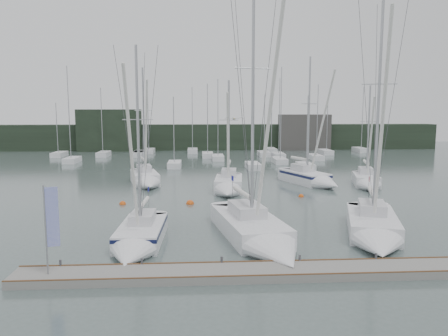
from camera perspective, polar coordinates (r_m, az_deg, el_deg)
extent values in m
plane|color=#4A5A57|center=(26.71, 3.55, -9.94)|extent=(160.00, 160.00, 0.00)
cube|color=slate|center=(21.97, 5.20, -13.38)|extent=(24.00, 2.00, 0.40)
cube|color=black|center=(87.49, -1.45, 4.07)|extent=(90.00, 4.00, 5.00)
cube|color=black|center=(86.99, -14.73, 4.78)|extent=(12.00, 3.00, 8.00)
cube|color=#43413E|center=(87.97, 10.44, 4.61)|extent=(10.00, 3.00, 7.00)
cube|color=silver|center=(82.40, 6.13, 2.30)|extent=(1.80, 4.50, 0.90)
cylinder|color=#9DA0A5|center=(81.58, 6.24, 6.04)|extent=(0.12, 0.12, 9.90)
cube|color=silver|center=(71.62, 11.85, 1.36)|extent=(1.80, 4.50, 0.90)
cylinder|color=#9DA0A5|center=(70.74, 12.10, 6.14)|extent=(0.12, 0.12, 11.08)
cube|color=silver|center=(76.45, -11.17, 1.77)|extent=(1.80, 4.50, 0.90)
cylinder|color=#9DA0A5|center=(75.61, -11.32, 5.52)|extent=(0.12, 0.12, 9.14)
cube|color=silver|center=(81.63, -9.74, 2.18)|extent=(1.80, 4.50, 0.90)
cylinder|color=#9DA0A5|center=(80.77, -9.88, 6.56)|extent=(0.12, 0.12, 11.61)
cube|color=silver|center=(61.32, -6.48, 0.43)|extent=(1.80, 4.50, 0.90)
cylinder|color=#9DA0A5|center=(60.40, -6.58, 5.00)|extent=(0.12, 0.12, 8.94)
cube|color=silver|center=(60.19, 10.59, 0.21)|extent=(1.80, 4.50, 0.90)
cylinder|color=#9DA0A5|center=(59.27, 10.82, 4.92)|extent=(0.12, 0.12, 9.06)
cube|color=silver|center=(77.55, -10.94, 1.86)|extent=(1.80, 4.50, 0.90)
cylinder|color=#9DA0A5|center=(76.70, -11.09, 5.87)|extent=(0.12, 0.12, 9.99)
cube|color=silver|center=(86.72, 17.35, 2.26)|extent=(1.80, 4.50, 0.90)
cylinder|color=#9DA0A5|center=(85.92, 17.64, 6.28)|extent=(0.12, 0.12, 11.32)
cube|color=silver|center=(73.64, 7.09, 1.64)|extent=(1.80, 4.50, 0.90)
cylinder|color=#9DA0A5|center=(72.75, 7.25, 6.77)|extent=(0.12, 0.12, 12.30)
cube|color=silver|center=(77.68, -15.45, 1.73)|extent=(1.80, 4.50, 0.90)
cylinder|color=#9DA0A5|center=(76.83, -15.68, 6.04)|extent=(0.12, 0.12, 10.80)
cube|color=silver|center=(80.71, 13.12, 2.03)|extent=(1.80, 4.50, 0.90)
cylinder|color=#9DA0A5|center=(79.89, 13.34, 5.84)|extent=(0.12, 0.12, 9.88)
cube|color=silver|center=(65.94, 7.26, 0.92)|extent=(1.80, 4.50, 0.90)
cylinder|color=#9DA0A5|center=(64.99, 7.45, 7.11)|extent=(0.12, 0.12, 13.33)
cube|color=silver|center=(79.54, -20.72, 1.64)|extent=(1.80, 4.50, 0.90)
cylinder|color=#9DA0A5|center=(78.75, -20.99, 4.93)|extent=(0.12, 0.12, 8.29)
cube|color=silver|center=(59.71, 3.80, 0.26)|extent=(1.80, 4.50, 0.90)
cylinder|color=#9DA0A5|center=(58.72, 3.92, 6.39)|extent=(0.12, 0.12, 11.88)
cube|color=silver|center=(73.49, -2.15, 1.68)|extent=(1.80, 4.50, 0.90)
cylinder|color=#9DA0A5|center=(72.59, -2.17, 6.47)|extent=(0.12, 0.12, 11.40)
cube|color=silver|center=(70.05, -19.22, 0.95)|extent=(1.80, 4.50, 0.90)
cylinder|color=#9DA0A5|center=(69.14, -19.60, 6.87)|extent=(0.12, 0.12, 13.57)
cube|color=silver|center=(69.51, -0.81, 1.34)|extent=(1.80, 4.50, 0.90)
cylinder|color=#9DA0A5|center=(68.59, -0.80, 6.60)|extent=(0.12, 0.12, 11.88)
cube|color=silver|center=(75.60, 5.19, 1.82)|extent=(1.80, 4.50, 0.90)
cylinder|color=#9DA0A5|center=(74.75, 5.30, 5.82)|extent=(0.12, 0.12, 9.68)
cube|color=silver|center=(81.00, -4.12, 2.23)|extent=(1.80, 4.50, 0.90)
cylinder|color=#9DA0A5|center=(80.15, -4.16, 6.51)|extent=(0.12, 0.12, 11.21)
cube|color=silver|center=(27.76, -10.67, -8.52)|extent=(2.77, 6.01, 1.33)
cone|color=silver|center=(23.79, -12.31, -11.35)|extent=(2.65, 2.63, 2.56)
cube|color=silver|center=(27.93, -10.58, -6.35)|extent=(1.49, 2.42, 0.62)
cylinder|color=#9DA0A5|center=(26.30, -11.14, 3.89)|extent=(0.16, 0.16, 10.69)
cylinder|color=silver|center=(28.46, -10.38, -4.43)|extent=(0.35, 2.90, 0.25)
cube|color=#10163D|center=(27.64, -10.69, -7.64)|extent=(2.79, 6.03, 0.22)
cube|color=navy|center=(30.26, -9.84, -2.76)|extent=(0.04, 0.48, 0.32)
cube|color=silver|center=(28.54, 3.29, -7.81)|extent=(4.63, 8.39, 1.53)
cone|color=silver|center=(23.43, 7.45, -11.37)|extent=(3.82, 3.93, 3.27)
cube|color=silver|center=(28.74, 3.00, -5.39)|extent=(2.34, 3.44, 0.71)
cylinder|color=#9DA0A5|center=(26.97, 3.79, 9.58)|extent=(0.18, 0.18, 15.51)
cylinder|color=silver|center=(29.55, 2.41, -3.20)|extent=(0.98, 3.86, 0.29)
cube|color=navy|center=(31.90, 1.12, -1.36)|extent=(0.12, 0.55, 0.37)
cube|color=silver|center=(30.70, 18.76, -7.12)|extent=(4.93, 7.48, 1.50)
cone|color=silver|center=(25.98, 19.67, -9.86)|extent=(3.75, 3.72, 3.00)
cube|color=silver|center=(30.93, 18.77, -4.91)|extent=(2.40, 3.13, 0.70)
cylinder|color=#9DA0A5|center=(29.24, 19.51, 7.55)|extent=(0.18, 0.18, 14.06)
cylinder|color=silver|center=(31.61, 18.71, -2.97)|extent=(1.27, 3.30, 0.28)
cube|color=maroon|center=(33.75, 18.43, -1.35)|extent=(0.18, 0.52, 0.36)
cube|color=silver|center=(48.38, -10.31, -1.46)|extent=(3.79, 5.81, 1.58)
cone|color=silver|center=(44.64, -9.75, -2.22)|extent=(3.09, 2.83, 2.63)
cube|color=silver|center=(48.73, -10.41, -0.02)|extent=(1.90, 2.41, 0.74)
cylinder|color=#9DA0A5|center=(47.41, -10.44, 6.07)|extent=(0.19, 0.19, 11.13)
cylinder|color=silver|center=(49.15, -10.51, 1.15)|extent=(0.89, 2.61, 0.29)
cube|color=silver|center=(43.72, 0.62, -2.29)|extent=(3.17, 5.66, 1.64)
cone|color=silver|center=(39.92, 0.45, -3.25)|extent=(2.85, 2.58, 2.62)
cube|color=silver|center=(44.07, 0.65, -0.62)|extent=(1.66, 2.30, 0.77)
cylinder|color=#9DA0A5|center=(42.71, 0.62, 5.01)|extent=(0.20, 0.20, 9.51)
cylinder|color=silver|center=(44.47, 0.67, 0.73)|extent=(0.58, 2.66, 0.31)
cube|color=silver|center=(48.82, 10.52, -1.38)|extent=(4.79, 6.58, 1.59)
cone|color=silver|center=(45.47, 13.67, -2.14)|extent=(3.52, 3.41, 2.76)
cube|color=silver|center=(49.08, 10.19, 0.06)|extent=(2.30, 2.79, 0.74)
cylinder|color=#9DA0A5|center=(47.88, 11.02, 6.77)|extent=(0.19, 0.19, 12.27)
cylinder|color=silver|center=(49.50, 9.77, 1.25)|extent=(1.36, 2.83, 0.30)
cube|color=#10163D|center=(48.74, 10.53, -0.76)|extent=(4.81, 6.61, 0.27)
cube|color=silver|center=(49.06, 18.02, -1.63)|extent=(3.65, 5.54, 1.47)
cone|color=silver|center=(45.50, 18.57, -2.36)|extent=(2.92, 2.73, 2.45)
cube|color=silver|center=(49.39, 18.01, -0.31)|extent=(1.81, 2.31, 0.68)
cylinder|color=#9DA0A5|center=(48.15, 18.34, 4.66)|extent=(0.18, 0.18, 9.34)
cylinder|color=silver|center=(49.80, 17.98, 0.78)|extent=(0.89, 2.48, 0.27)
sphere|color=#D45012|center=(37.71, -4.46, -4.70)|extent=(0.69, 0.69, 0.69)
sphere|color=#D45012|center=(41.29, 10.04, -3.70)|extent=(0.49, 0.49, 0.49)
sphere|color=#D45012|center=(38.45, -13.11, -4.64)|extent=(0.57, 0.57, 0.57)
cylinder|color=#9DA0A5|center=(22.03, -22.27, -7.53)|extent=(0.08, 0.08, 4.24)
cube|color=#1D2BB9|center=(21.86, -21.50, -5.97)|extent=(0.55, 0.18, 2.83)
ellipsoid|color=silver|center=(26.57, 1.33, 6.50)|extent=(0.24, 0.46, 0.21)
cube|color=gray|center=(26.55, 0.70, 6.54)|extent=(0.46, 0.16, 0.11)
cube|color=gray|center=(26.58, 1.95, 6.54)|extent=(0.46, 0.16, 0.11)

